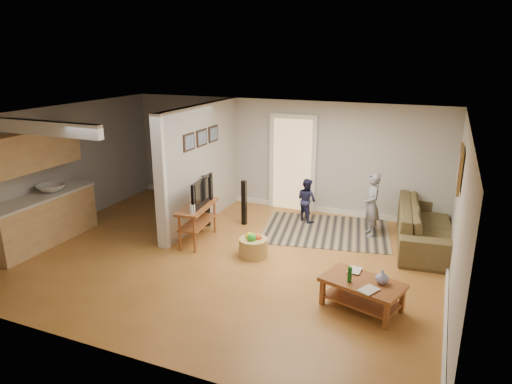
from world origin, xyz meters
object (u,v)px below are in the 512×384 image
Objects in this scene: coffee_table at (364,287)px; child at (369,235)px; speaker_left at (206,201)px; speaker_right at (244,203)px; sofa at (424,243)px; tv_console at (198,209)px; toddler at (306,221)px; toy_basket at (253,246)px.

coffee_table is 0.97× the size of child.
coffee_table is 4.14m from speaker_left.
child is (-0.35, 2.80, -0.34)m from coffee_table.
speaker_left is at bearing 150.84° from coffee_table.
speaker_right is (-2.92, 2.39, 0.14)m from coffee_table.
tv_console is (-4.04, -1.60, 0.66)m from sofa.
tv_console is 1.27× the size of toddler.
speaker_left reaches higher than sofa.
speaker_left reaches higher than toy_basket.
coffee_table is at bearing -17.16° from child.
toy_basket is (1.23, -0.21, -0.47)m from tv_console.
speaker_left is at bearing 101.55° from tv_console.
child is at bearing 45.51° from toy_basket.
tv_console is at bearing -86.42° from child.
tv_console reaches higher than child.
tv_console is at bearing -47.18° from speaker_left.
speaker_left is (-0.26, 0.81, -0.12)m from tv_console.
tv_console is at bearing 80.20° from toddler.
toy_basket is 0.40× the size of child.
tv_console is 1.10× the size of speaker_left.
child is (1.77, 1.80, -0.19)m from toy_basket.
speaker_left is 1.15× the size of toddler.
toddler is at bearing -126.19° from child.
toddler is (1.15, 0.70, -0.48)m from speaker_right.
speaker_right is at bearing 140.65° from coffee_table.
speaker_right is 0.75× the size of child.
coffee_table is at bearing 149.94° from toddler.
speaker_right is 1.63m from toy_basket.
toy_basket is at bearing 116.50° from sofa.
coffee_table is 3.78m from speaker_right.
toddler is (1.85, 1.08, -0.55)m from speaker_left.
speaker_left reaches higher than child.
speaker_left is at bearing 60.56° from toddler.
speaker_right is at bearing 61.61° from toddler.
speaker_right reaches higher than sofa.
toy_basket reaches higher than sofa.
child is at bearing -161.60° from toddler.
child is at bearing 38.24° from speaker_left.
speaker_right is 1.01× the size of toddler.
toddler is at bearing 55.03° from speaker_left.
tv_console is at bearing 170.35° from toy_basket.
coffee_table is 2.43× the size of toy_basket.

